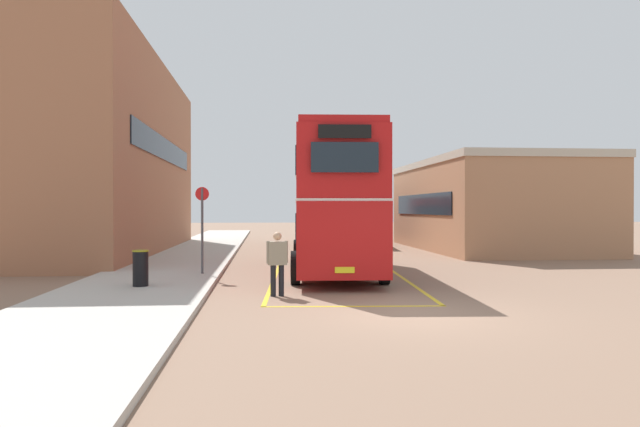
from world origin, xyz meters
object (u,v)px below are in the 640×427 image
at_px(single_deck_bus, 349,218).
at_px(pedestrian_boarding, 277,259).
at_px(litter_bin, 141,268).
at_px(bus_stop_sign, 202,222).
at_px(double_decker_bus, 334,201).

bearing_deg(single_deck_bus, pedestrian_boarding, -102.94).
height_order(single_deck_bus, litter_bin, single_deck_bus).
height_order(single_deck_bus, bus_stop_sign, single_deck_bus).
distance_m(double_decker_bus, pedestrian_boarding, 5.92).
bearing_deg(single_deck_bus, litter_bin, -113.08).
height_order(pedestrian_boarding, litter_bin, pedestrian_boarding).
height_order(single_deck_bus, pedestrian_boarding, single_deck_bus).
bearing_deg(double_decker_bus, bus_stop_sign, -166.10).
bearing_deg(litter_bin, single_deck_bus, 66.92).
bearing_deg(bus_stop_sign, litter_bin, -114.21).
bearing_deg(pedestrian_boarding, double_decker_bus, 68.53).
bearing_deg(bus_stop_sign, pedestrian_boarding, -60.98).
relative_size(pedestrian_boarding, bus_stop_sign, 0.59).
bearing_deg(litter_bin, bus_stop_sign, 65.79).
height_order(double_decker_bus, single_deck_bus, double_decker_bus).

